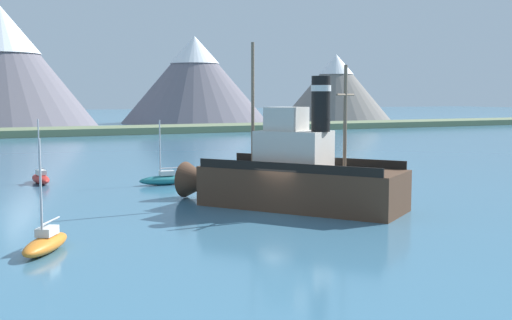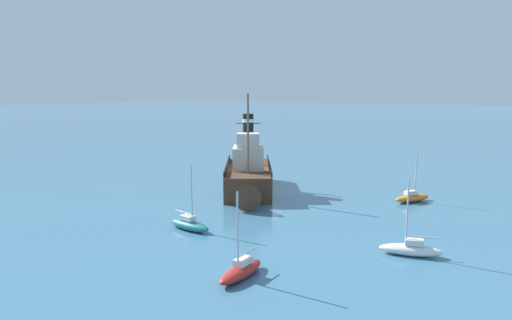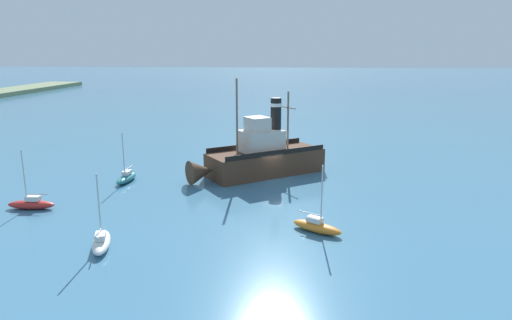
# 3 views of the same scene
# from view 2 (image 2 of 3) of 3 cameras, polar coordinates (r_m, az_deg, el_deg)

# --- Properties ---
(ground_plane) EXTENTS (600.00, 600.00, 0.00)m
(ground_plane) POSITION_cam_2_polar(r_m,az_deg,el_deg) (46.54, 1.18, -3.95)
(ground_plane) COLOR teal
(old_tugboat) EXTENTS (11.03, 13.73, 9.90)m
(old_tugboat) POSITION_cam_2_polar(r_m,az_deg,el_deg) (46.00, -0.98, -1.77)
(old_tugboat) COLOR #4C3323
(old_tugboat) RESTS_ON ground
(sailboat_teal) EXTENTS (3.87, 1.36, 4.90)m
(sailboat_teal) POSITION_cam_2_polar(r_m,az_deg,el_deg) (34.30, -8.33, -7.95)
(sailboat_teal) COLOR #23757A
(sailboat_teal) RESTS_ON ground
(sailboat_orange) EXTENTS (2.93, 3.81, 4.90)m
(sailboat_orange) POSITION_cam_2_polar(r_m,az_deg,el_deg) (44.57, 18.93, -4.44)
(sailboat_orange) COLOR orange
(sailboat_orange) RESTS_ON ground
(sailboat_white) EXTENTS (3.95, 2.20, 4.90)m
(sailboat_white) POSITION_cam_2_polar(r_m,az_deg,el_deg) (30.52, 18.78, -10.47)
(sailboat_white) COLOR white
(sailboat_white) RESTS_ON ground
(sailboat_red) EXTENTS (1.29, 3.85, 4.90)m
(sailboat_red) POSITION_cam_2_polar(r_m,az_deg,el_deg) (25.79, -1.88, -13.60)
(sailboat_red) COLOR #B22823
(sailboat_red) RESTS_ON ground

